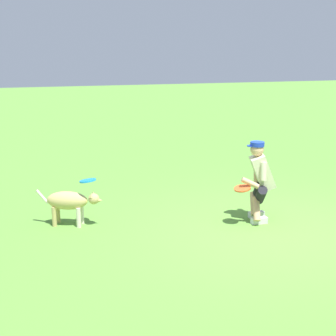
{
  "coord_description": "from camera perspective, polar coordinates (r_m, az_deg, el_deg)",
  "views": [
    {
      "loc": [
        3.57,
        5.96,
        2.71
      ],
      "look_at": [
        1.43,
        -0.96,
        0.9
      ],
      "focal_mm": 51.46,
      "sensor_mm": 36.0,
      "label": 1
    }
  ],
  "objects": [
    {
      "name": "ground_plane",
      "position": [
        7.46,
        12.87,
        -7.64
      ],
      "size": [
        60.0,
        60.0,
        0.0
      ],
      "primitive_type": "plane",
      "color": "#5D9439"
    },
    {
      "name": "person",
      "position": [
        7.76,
        10.81,
        -1.27
      ],
      "size": [
        0.67,
        0.66,
        1.29
      ],
      "rotation": [
        0.0,
        0.0,
        -0.32
      ],
      "color": "silver",
      "rests_on": "ground_plane"
    },
    {
      "name": "frisbee_flying",
      "position": [
        7.5,
        -9.48,
        -1.48
      ],
      "size": [
        0.28,
        0.27,
        0.08
      ],
      "primitive_type": "cylinder",
      "rotation": [
        0.12,
        -0.1,
        1.48
      ],
      "color": "#198FF1"
    },
    {
      "name": "dog",
      "position": [
        7.67,
        -11.5,
        -3.94
      ],
      "size": [
        1.0,
        0.52,
        0.57
      ],
      "rotation": [
        0.0,
        0.0,
        2.73
      ],
      "color": "tan",
      "rests_on": "ground_plane"
    },
    {
      "name": "frisbee_held",
      "position": [
        7.51,
        8.8,
        -2.39
      ],
      "size": [
        0.36,
        0.36,
        0.08
      ],
      "primitive_type": "cylinder",
      "rotation": [
        -0.2,
        0.04,
        5.32
      ],
      "color": "#E35725",
      "rests_on": "person"
    }
  ]
}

